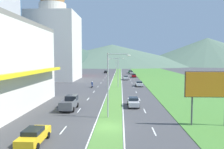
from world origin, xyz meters
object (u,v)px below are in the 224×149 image
object	(u,v)px
car_1	(130,72)
car_3	(106,72)
car_0	(133,102)
motorcycle_rider	(92,85)
car_6	(131,73)
car_2	(139,84)
billboard_roadside	(209,86)
pickup_truck_0	(70,103)
car_7	(126,78)
street_lamp_mid	(117,70)
car_4	(134,75)
car_5	(34,136)
street_lamp_far	(117,66)
street_lamp_near	(111,80)

from	to	relation	value
car_1	car_3	bearing A→B (deg)	-87.15
car_0	motorcycle_rider	xyz separation A→B (m)	(-10.02, 23.10, -0.03)
car_6	car_2	bearing A→B (deg)	-0.16
billboard_roadside	pickup_truck_0	size ratio (longest dim) A/B	1.22
car_7	car_0	bearing A→B (deg)	0.33
street_lamp_mid	pickup_truck_0	size ratio (longest dim) A/B	1.52
billboard_roadside	car_0	bearing A→B (deg)	129.13
car_4	car_5	size ratio (longest dim) A/B	1.01
car_0	car_5	size ratio (longest dim) A/B	0.97
car_2	car_5	bearing A→B (deg)	-17.53
street_lamp_mid	car_5	size ratio (longest dim) A/B	1.75
street_lamp_mid	street_lamp_far	size ratio (longest dim) A/B	0.98
billboard_roadside	car_7	distance (m)	56.44
street_lamp_near	car_0	world-z (taller)	street_lamp_near
car_5	motorcycle_rider	distance (m)	39.64
motorcycle_rider	billboard_roadside	bearing A→B (deg)	-151.15
car_2	car_6	xyz separation A→B (m)	(0.14, 48.86, 0.02)
car_3	car_7	bearing A→B (deg)	-164.92
car_5	pickup_truck_0	xyz separation A→B (m)	(0.12, 14.16, 0.20)
car_0	car_3	distance (m)	83.09
car_4	car_7	world-z (taller)	car_7
car_1	pickup_truck_0	size ratio (longest dim) A/B	0.85
billboard_roadside	pickup_truck_0	world-z (taller)	billboard_roadside
car_4	pickup_truck_0	size ratio (longest dim) A/B	0.88
street_lamp_far	car_3	xyz separation A→B (m)	(-6.54, 26.98, -4.18)
car_4	car_3	bearing A→B (deg)	-151.88
car_5	car_4	bearing A→B (deg)	-10.73
billboard_roadside	car_6	size ratio (longest dim) A/B	1.52
car_5	car_7	bearing A→B (deg)	-9.27
street_lamp_mid	car_2	xyz separation A→B (m)	(6.42, 2.37, -4.02)
street_lamp_mid	car_2	distance (m)	7.94
street_lamp_far	car_7	size ratio (longest dim) A/B	2.00
car_3	car_4	distance (m)	29.24
car_0	car_6	distance (m)	75.40
street_lamp_far	billboard_roadside	world-z (taller)	street_lamp_far
street_lamp_near	car_3	bearing A→B (deg)	94.31
car_6	car_7	xyz separation A→B (m)	(-3.63, -30.01, 0.03)
street_lamp_near	car_3	size ratio (longest dim) A/B	1.97
street_lamp_far	car_6	xyz separation A→B (m)	(7.09, 19.86, -4.15)
car_6	motorcycle_rider	xyz separation A→B (m)	(-13.38, -52.22, -0.02)
street_lamp_near	car_6	bearing A→B (deg)	85.24
car_2	car_4	world-z (taller)	car_4
car_3	motorcycle_rider	xyz separation A→B (m)	(0.25, -59.35, 0.01)
car_2	motorcycle_rider	size ratio (longest dim) A/B	2.21
car_6	motorcycle_rider	world-z (taller)	motorcycle_rider
street_lamp_far	car_4	xyz separation A→B (m)	(7.24, 1.19, -4.15)
street_lamp_near	pickup_truck_0	bearing A→B (deg)	144.28
car_7	car_3	bearing A→B (deg)	-164.92
street_lamp_mid	car_3	size ratio (longest dim) A/B	1.83
billboard_roadside	car_2	bearing A→B (deg)	97.99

